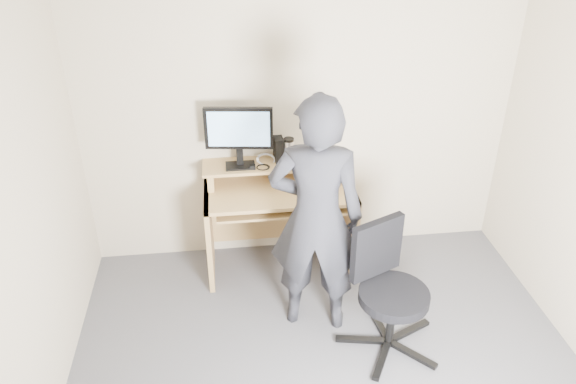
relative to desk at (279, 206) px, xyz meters
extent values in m
cube|color=#BBB094|center=(0.20, 0.22, 0.70)|extent=(3.50, 0.02, 2.50)
cube|color=tan|center=(-0.58, -0.08, -0.17)|extent=(0.04, 0.60, 0.75)
cube|color=tan|center=(0.58, -0.08, -0.17)|extent=(0.04, 0.60, 0.75)
cube|color=tan|center=(0.00, -0.08, 0.19)|extent=(1.20, 0.60, 0.03)
cube|color=tan|center=(0.00, -0.16, 0.09)|extent=(1.02, 0.38, 0.02)
cube|color=tan|center=(-0.54, 0.07, 0.28)|extent=(0.05, 0.28, 0.15)
cube|color=tan|center=(0.54, 0.07, 0.28)|extent=(0.05, 0.28, 0.15)
cube|color=tan|center=(0.00, 0.07, 0.35)|extent=(1.20, 0.30, 0.02)
cube|color=tan|center=(0.00, 0.21, -0.12)|extent=(1.20, 0.03, 0.65)
cube|color=black|center=(-0.30, 0.04, 0.37)|extent=(0.23, 0.15, 0.02)
cube|color=black|center=(-0.30, 0.06, 0.45)|extent=(0.05, 0.04, 0.15)
cube|color=black|center=(-0.30, 0.04, 0.69)|extent=(0.53, 0.10, 0.34)
cube|color=#93CAFF|center=(-0.30, 0.02, 0.69)|extent=(0.47, 0.06, 0.28)
cube|color=black|center=(0.02, 0.11, 0.46)|extent=(0.08, 0.13, 0.20)
cylinder|color=silver|center=(0.09, 0.08, 0.46)|extent=(0.09, 0.09, 0.19)
cube|color=black|center=(0.16, 0.05, 0.37)|extent=(0.08, 0.13, 0.01)
cube|color=black|center=(-0.20, -0.01, 0.38)|extent=(0.05, 0.04, 0.03)
torus|color=silver|center=(-0.08, 0.12, 0.37)|extent=(0.19, 0.19, 0.06)
cube|color=black|center=(0.05, -0.17, 0.12)|extent=(0.48, 0.24, 0.03)
ellipsoid|color=black|center=(0.41, -0.18, 0.22)|extent=(0.11, 0.09, 0.04)
cube|color=black|center=(0.84, -1.03, -0.51)|extent=(0.35, 0.20, 0.03)
cube|color=black|center=(0.64, -0.92, -0.51)|extent=(0.09, 0.37, 0.03)
cube|color=black|center=(0.47, -1.08, -0.51)|extent=(0.37, 0.12, 0.03)
cube|color=black|center=(0.57, -1.28, -0.51)|extent=(0.22, 0.34, 0.03)
cube|color=black|center=(0.80, -1.26, -0.51)|extent=(0.29, 0.30, 0.03)
cylinder|color=black|center=(0.66, -1.11, -0.31)|extent=(0.06, 0.06, 0.39)
cylinder|color=black|center=(0.66, -1.11, -0.09)|extent=(0.48, 0.48, 0.07)
cube|color=black|center=(0.57, -0.92, 0.18)|extent=(0.39, 0.22, 0.43)
imported|color=black|center=(0.18, -0.76, 0.35)|extent=(0.73, 0.57, 1.80)
camera|label=1|loc=(-0.41, -3.94, 2.40)|focal=35.00mm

